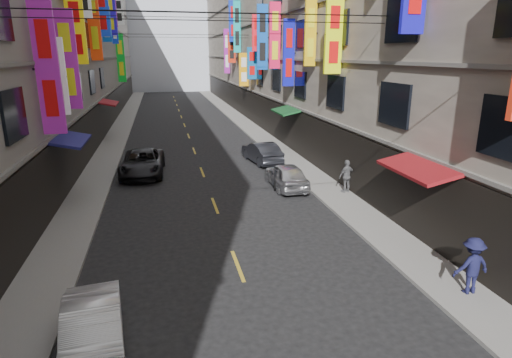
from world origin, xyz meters
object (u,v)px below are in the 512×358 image
car_right_mid (286,175)px  pedestrian_rfar (347,176)px  car_left_mid (93,333)px  car_left_far (143,163)px  pedestrian_rnear (472,266)px  scooter_far_right (274,179)px  car_right_far (262,152)px

car_right_mid → pedestrian_rfar: (2.60, -1.73, 0.28)m
car_right_mid → car_left_mid: bearing=54.7°
car_left_far → pedestrian_rnear: pedestrian_rnear is taller
car_left_far → car_right_mid: size_ratio=1.30×
scooter_far_right → car_right_far: bearing=-84.8°
scooter_far_right → pedestrian_rfar: size_ratio=1.08×
pedestrian_rfar → car_left_far: bearing=-48.5°
car_left_far → car_right_mid: bearing=-27.0°
pedestrian_rfar → scooter_far_right: bearing=-50.3°
car_left_mid → car_right_far: (8.00, 17.21, 0.05)m
pedestrian_rnear → pedestrian_rfar: (0.41, 9.47, -0.02)m
scooter_far_right → pedestrian_rnear: pedestrian_rnear is taller
car_left_mid → car_left_far: bearing=81.0°
scooter_far_right → pedestrian_rfar: bearing=158.5°
car_left_far → car_right_far: bearing=13.1°
car_left_far → pedestrian_rnear: size_ratio=3.01×
car_right_mid → pedestrian_rfar: pedestrian_rfar is taller
car_left_mid → car_left_far: car_left_far is taller
scooter_far_right → car_left_far: size_ratio=0.35×
car_right_far → pedestrian_rnear: pedestrian_rnear is taller
car_left_mid → car_right_far: car_right_far is taller
pedestrian_rnear → car_right_far: bearing=-83.3°
car_right_mid → pedestrian_rnear: size_ratio=2.32×
pedestrian_rfar → car_right_mid: bearing=-51.3°
car_left_far → car_right_mid: (7.40, -4.26, -0.04)m
car_left_mid → scooter_far_right: bearing=51.2°
car_left_far → pedestrian_rfar: bearing=-28.0°
car_right_far → car_right_mid: bearing=81.7°
car_right_mid → pedestrian_rnear: pedestrian_rnear is taller
scooter_far_right → car_right_mid: 0.67m
car_right_far → pedestrian_rnear: 16.95m
scooter_far_right → pedestrian_rfar: pedestrian_rfar is taller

